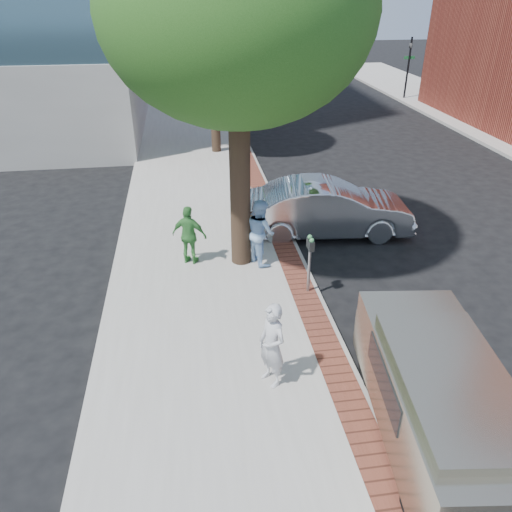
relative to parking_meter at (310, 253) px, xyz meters
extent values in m
plane|color=black|center=(-0.81, -0.16, -1.21)|extent=(120.00, 120.00, 0.00)
cube|color=#9E9991|center=(-2.31, 7.84, -1.13)|extent=(5.00, 60.00, 0.15)
cube|color=brown|center=(-0.11, 7.84, -1.05)|extent=(0.60, 60.00, 0.01)
cube|color=gray|center=(0.24, 7.84, -1.13)|extent=(0.10, 60.00, 0.15)
cylinder|color=black|center=(0.09, 21.84, 0.69)|extent=(0.12, 0.12, 3.80)
imported|color=black|center=(0.09, 21.84, 1.79)|extent=(0.18, 0.15, 0.90)
cube|color=#1E7238|center=(0.09, 21.84, 1.39)|extent=(0.70, 0.03, 0.18)
cylinder|color=black|center=(11.69, 21.84, 0.69)|extent=(0.12, 0.12, 3.80)
imported|color=black|center=(11.69, 21.84, 1.79)|extent=(0.18, 0.15, 0.90)
cube|color=#1E7238|center=(11.69, 21.84, 1.39)|extent=(0.70, 0.03, 0.18)
cylinder|color=black|center=(-1.41, 1.74, 1.14)|extent=(0.52, 0.52, 4.40)
ellipsoid|color=#1D4A15|center=(-1.41, 1.74, 4.99)|extent=(6.00, 6.00, 4.92)
cylinder|color=black|center=(-1.31, 11.84, 0.87)|extent=(0.40, 0.40, 3.85)
ellipsoid|color=#1D4A15|center=(-1.31, 11.84, 4.11)|extent=(4.80, 4.80, 3.94)
cylinder|color=gray|center=(0.00, 0.00, -0.48)|extent=(0.07, 0.07, 1.15)
cube|color=#2D3030|center=(0.00, -0.09, 0.21)|extent=(0.12, 0.14, 0.24)
cube|color=#2D3030|center=(0.00, 0.09, 0.21)|extent=(0.12, 0.14, 0.24)
sphere|color=#3F8C4C|center=(0.00, -0.09, 0.36)|extent=(0.11, 0.11, 0.11)
sphere|color=#3F8C4C|center=(0.00, 0.09, 0.36)|extent=(0.11, 0.11, 0.11)
imported|color=#BCBCC1|center=(-1.41, -2.94, -0.21)|extent=(0.65, 0.73, 1.69)
imported|color=#98C1EB|center=(-0.92, 1.62, -0.17)|extent=(0.93, 1.04, 1.76)
imported|color=#408D40|center=(-2.75, 1.84, -0.25)|extent=(1.02, 0.73, 1.60)
imported|color=silver|center=(1.37, 3.32, -0.39)|extent=(5.09, 2.15, 1.63)
imported|color=black|center=(0.81, 21.22, -0.37)|extent=(4.98, 2.15, 1.67)
cube|color=gray|center=(0.99, -4.59, -0.28)|extent=(2.29, 4.63, 1.25)
cube|color=gray|center=(1.23, -2.65, -0.54)|extent=(1.80, 1.04, 0.74)
cube|color=gray|center=(0.96, -4.86, 0.42)|extent=(1.95, 3.32, 0.15)
cylinder|color=black|center=(0.41, -3.07, -0.91)|extent=(0.27, 0.61, 0.59)
cylinder|color=black|center=(1.92, -3.25, -0.91)|extent=(0.27, 0.61, 0.59)
cylinder|color=black|center=(0.06, -5.92, -0.91)|extent=(0.27, 0.61, 0.59)
cube|color=black|center=(1.90, -4.51, 0.00)|extent=(0.24, 1.84, 0.51)
cube|color=black|center=(0.13, -4.29, 0.00)|extent=(0.24, 1.84, 0.51)
cube|color=black|center=(1.28, -2.24, -0.23)|extent=(1.47, 0.20, 0.37)
camera|label=1|loc=(-2.72, -9.89, 5.49)|focal=35.00mm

